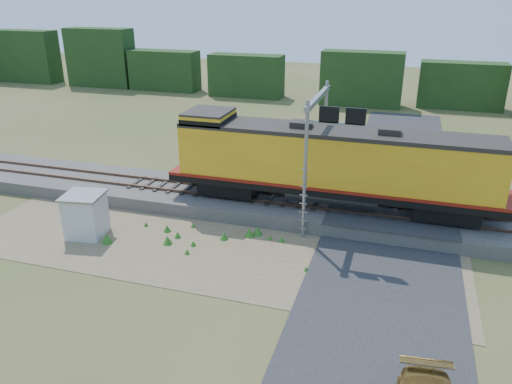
% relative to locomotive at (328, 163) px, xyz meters
% --- Properties ---
extents(ground, '(140.00, 140.00, 0.00)m').
position_rel_locomotive_xyz_m(ground, '(-3.31, -6.00, -3.38)').
color(ground, '#475123').
rests_on(ground, ground).
extents(ballast, '(70.00, 5.00, 0.80)m').
position_rel_locomotive_xyz_m(ballast, '(-3.31, 0.00, -2.98)').
color(ballast, slate).
rests_on(ballast, ground).
extents(rails, '(70.00, 1.54, 0.16)m').
position_rel_locomotive_xyz_m(rails, '(-3.31, 0.00, -2.50)').
color(rails, brown).
rests_on(rails, ballast).
extents(dirt_shoulder, '(26.00, 8.00, 0.03)m').
position_rel_locomotive_xyz_m(dirt_shoulder, '(-5.31, -5.50, -3.36)').
color(dirt_shoulder, '#8C7754').
rests_on(dirt_shoulder, ground).
extents(road, '(7.00, 66.00, 0.86)m').
position_rel_locomotive_xyz_m(road, '(3.69, -5.26, -3.29)').
color(road, '#38383A').
rests_on(road, ground).
extents(tree_line_north, '(130.00, 3.00, 6.50)m').
position_rel_locomotive_xyz_m(tree_line_north, '(-3.31, 32.00, -0.31)').
color(tree_line_north, '#1D3A15').
rests_on(tree_line_north, ground).
extents(weed_clumps, '(15.00, 6.20, 0.56)m').
position_rel_locomotive_xyz_m(weed_clumps, '(-6.81, -5.90, -3.38)').
color(weed_clumps, '#307220').
rests_on(weed_clumps, ground).
extents(locomotive, '(19.00, 2.90, 4.90)m').
position_rel_locomotive_xyz_m(locomotive, '(0.00, 0.00, 0.00)').
color(locomotive, black).
rests_on(locomotive, rails).
extents(shed, '(2.32, 2.32, 2.39)m').
position_rel_locomotive_xyz_m(shed, '(-11.94, -5.98, -2.17)').
color(shed, silver).
rests_on(shed, ground).
extents(signal_gantry, '(2.95, 6.20, 7.43)m').
position_rel_locomotive_xyz_m(signal_gantry, '(-0.37, -0.68, 2.17)').
color(signal_gantry, gray).
rests_on(signal_gantry, ground).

